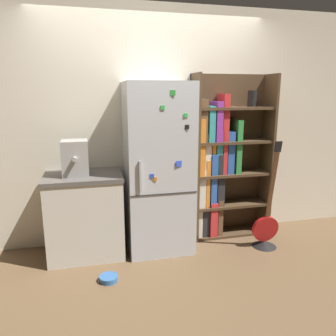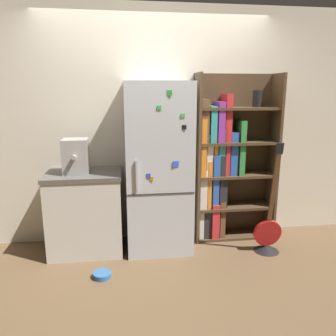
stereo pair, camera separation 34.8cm
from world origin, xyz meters
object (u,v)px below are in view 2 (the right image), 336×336
Objects in this scene: refrigerator at (158,168)px; bookshelf at (224,164)px; pet_bowl at (102,274)px; guitar at (267,236)px; espresso_machine at (76,156)px.

bookshelf reaches higher than refrigerator.
guitar is at bearing 9.29° from pet_bowl.
bookshelf is at bearing 12.04° from refrigerator.
refrigerator is at bearing 0.68° from espresso_machine.
espresso_machine is 2.18m from guitar.
guitar is 1.76m from pet_bowl.
refrigerator is 0.95× the size of bookshelf.
pet_bowl is at bearing -151.66° from bookshelf.
espresso_machine reaches higher than guitar.
bookshelf is 0.92m from guitar.
espresso_machine is (-0.84, -0.01, 0.15)m from refrigerator.
refrigerator is 10.35× the size of pet_bowl.
bookshelf is at bearing 128.94° from guitar.
guitar is at bearing -7.97° from espresso_machine.
bookshelf reaches higher than espresso_machine.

